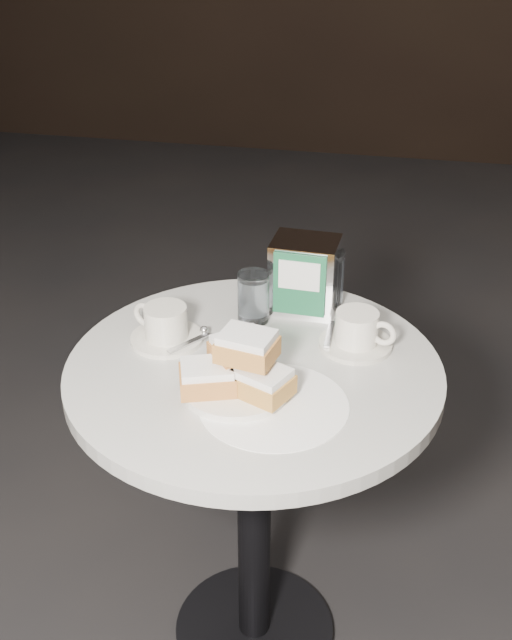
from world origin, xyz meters
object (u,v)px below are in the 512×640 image
object	(u,v)px
water_glass_left	(253,298)
napkin_dispenser	(305,275)
beignet_plate	(238,371)
cafe_table	(254,449)
coffee_cup_left	(166,326)
coffee_cup_right	(357,332)
water_glass_right	(326,279)

from	to	relation	value
water_glass_left	napkin_dispenser	xyz separation A→B (m)	(0.09, 0.07, 0.03)
beignet_plate	water_glass_left	size ratio (longest dim) A/B	2.05
cafe_table	coffee_cup_left	bearing A→B (deg)	164.17
coffee_cup_right	water_glass_left	xyz separation A→B (m)	(-0.21, 0.06, 0.02)
coffee_cup_left	water_glass_right	distance (m)	0.35
cafe_table	coffee_cup_left	distance (m)	0.30
beignet_plate	water_glass_left	world-z (taller)	beignet_plate
coffee_cup_left	napkin_dispenser	size ratio (longest dim) A/B	1.19
cafe_table	water_glass_left	size ratio (longest dim) A/B	7.20
coffee_cup_left	water_glass_left	xyz separation A→B (m)	(0.15, 0.11, 0.02)
beignet_plate	napkin_dispenser	distance (m)	0.33
water_glass_left	water_glass_right	distance (m)	0.16
beignet_plate	coffee_cup_right	xyz separation A→B (m)	(0.19, 0.19, -0.01)
cafe_table	water_glass_right	distance (m)	0.38
coffee_cup_right	water_glass_right	world-z (taller)	water_glass_right
cafe_table	beignet_plate	bearing A→B (deg)	-95.62
water_glass_left	napkin_dispenser	distance (m)	0.12
coffee_cup_right	water_glass_left	distance (m)	0.22
beignet_plate	water_glass_right	size ratio (longest dim) A/B	1.75
cafe_table	coffee_cup_right	world-z (taller)	coffee_cup_right
coffee_cup_right	water_glass_left	size ratio (longest dim) A/B	1.65
coffee_cup_right	water_glass_right	xyz separation A→B (m)	(-0.08, 0.15, 0.03)
water_glass_right	beignet_plate	bearing A→B (deg)	-107.12
cafe_table	beignet_plate	world-z (taller)	beignet_plate
coffee_cup_left	water_glass_left	bearing A→B (deg)	58.19
beignet_plate	coffee_cup_right	bearing A→B (deg)	45.98
cafe_table	beignet_plate	distance (m)	0.26
napkin_dispenser	water_glass_right	bearing A→B (deg)	37.00
beignet_plate	coffee_cup_left	distance (m)	0.23
coffee_cup_left	water_glass_right	world-z (taller)	water_glass_right
beignet_plate	coffee_cup_right	world-z (taller)	beignet_plate
beignet_plate	water_glass_left	xyz separation A→B (m)	(-0.03, 0.26, 0.00)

